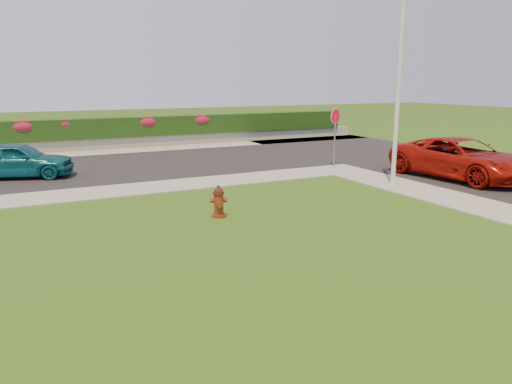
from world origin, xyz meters
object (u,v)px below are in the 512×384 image
fire_hydrant (219,202)px  utility_pole (398,95)px  suv_red (462,158)px  sedan_teal (17,160)px  stop_sign (335,124)px

fire_hydrant → utility_pole: utility_pole is taller
fire_hydrant → suv_red: size_ratio=0.16×
suv_red → fire_hydrant: bearing=-179.4°
sedan_teal → utility_pole: 14.48m
suv_red → stop_sign: size_ratio=2.15×
utility_pole → sedan_teal: bearing=148.3°
fire_hydrant → stop_sign: size_ratio=0.35×
suv_red → sedan_teal: 17.09m
fire_hydrant → suv_red: bearing=19.4°
suv_red → sedan_teal: (-15.19, 7.84, -0.08)m
fire_hydrant → sedan_teal: size_ratio=0.22×
suv_red → stop_sign: stop_sign is taller
fire_hydrant → sedan_teal: sedan_teal is taller
sedan_teal → utility_pole: (12.13, -7.50, 2.50)m
utility_pole → stop_sign: size_ratio=2.49×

